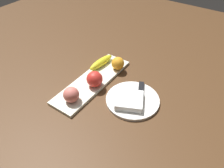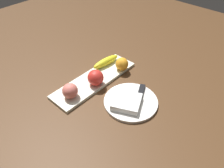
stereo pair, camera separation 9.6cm
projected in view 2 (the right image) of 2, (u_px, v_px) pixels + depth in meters
The scene contains 9 objects.
ground_plane at pixel (99, 78), 1.06m from camera, with size 2.40×2.40×0.00m, color #4B301A.
fruit_tray at pixel (95, 80), 1.04m from camera, with size 0.45×0.13×0.01m, color white.
apple at pixel (96, 78), 0.98m from camera, with size 0.07×0.07×0.07m, color red.
banana at pixel (106, 62), 1.11m from camera, with size 0.16×0.04×0.04m, color yellow.
orange_near_apple at pixel (122, 64), 1.07m from camera, with size 0.06×0.06×0.06m, color orange.
peach at pixel (70, 91), 0.92m from camera, with size 0.07×0.07×0.07m, color #DA6F63.
dinner_plate at pixel (131, 102), 0.93m from camera, with size 0.23×0.23×0.01m, color white.
folded_napkin at pixel (127, 102), 0.90m from camera, with size 0.11×0.11×0.03m, color white.
knife at pixel (140, 94), 0.95m from camera, with size 0.17×0.10×0.01m.
Camera 2 is at (0.56, 0.60, 0.67)m, focal length 34.47 mm.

